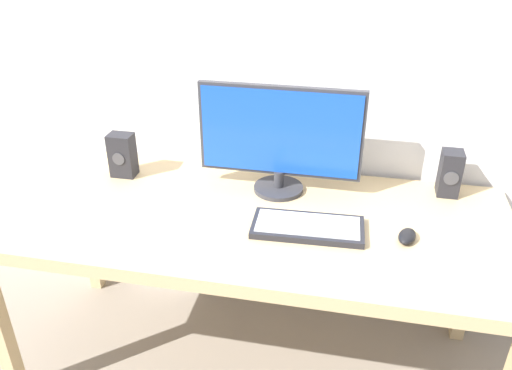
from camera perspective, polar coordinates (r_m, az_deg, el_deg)
name	(u,v)px	position (r m, az deg, el deg)	size (l,w,h in m)	color
ground_plane	(251,362)	(2.27, -0.52, -18.83)	(6.00, 6.00, 0.00)	gray
desk	(250,229)	(1.84, -0.61, -4.89)	(1.80, 0.76, 0.72)	tan
monitor	(280,137)	(1.88, 2.65, 5.26)	(0.60, 0.19, 0.40)	#333338
keyboard_primary	(308,227)	(1.73, 5.69, -4.61)	(0.38, 0.18, 0.02)	#232328
mouse	(407,236)	(1.74, 16.25, -5.42)	(0.05, 0.09, 0.03)	black
speaker_right	(450,173)	(2.03, 20.51, 1.22)	(0.07, 0.09, 0.17)	#232328
speaker_left	(122,155)	(2.10, -14.45, 3.20)	(0.09, 0.07, 0.17)	#232328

